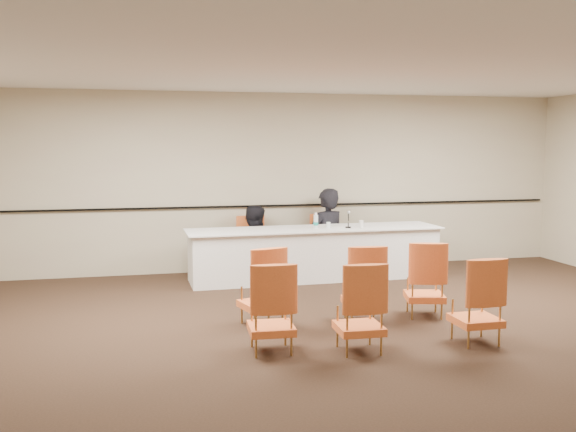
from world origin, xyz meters
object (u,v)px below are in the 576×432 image
at_px(water_bottle, 316,220).
at_px(aud_chair_back_left, 271,307).
at_px(aud_chair_back_right, 476,300).
at_px(panelist_main, 327,245).
at_px(drinking_glass, 328,225).
at_px(panelist_second, 253,254).
at_px(aud_chair_front_right, 425,279).
at_px(panelist_second_chair, 253,246).
at_px(microphone, 348,220).
at_px(panel_table, 315,253).
at_px(aud_chair_front_left, 262,286).
at_px(panelist_main_chair, 327,243).
at_px(aud_chair_back_mid, 359,306).
at_px(aud_chair_front_mid, 363,283).
at_px(coffee_cup, 361,224).

height_order(water_bottle, aud_chair_back_left, water_bottle).
distance_m(water_bottle, aud_chair_back_right, 3.72).
height_order(panelist_main, drinking_glass, panelist_main).
height_order(panelist_second, water_bottle, panelist_second).
distance_m(drinking_glass, aud_chair_front_right, 2.49).
xyz_separation_m(panelist_second_chair, microphone, (1.42, -0.67, 0.47)).
height_order(panelist_second_chair, aud_chair_front_right, same).
xyz_separation_m(panel_table, panelist_second, (-0.90, 0.57, -0.08)).
xyz_separation_m(aud_chair_front_left, aud_chair_back_left, (-0.09, -0.99, 0.00)).
distance_m(panelist_main_chair, aud_chair_back_left, 4.39).
relative_size(drinking_glass, aud_chair_front_left, 0.11).
relative_size(panelist_main, aud_chair_back_mid, 2.04).
bearing_deg(water_bottle, panelist_main, 59.18).
xyz_separation_m(drinking_glass, aud_chair_back_left, (-1.62, -3.34, -0.39)).
bearing_deg(aud_chair_front_mid, panelist_second, 110.21).
bearing_deg(aud_chair_back_mid, panel_table, 83.78).
relative_size(water_bottle, aud_chair_back_left, 0.26).
xyz_separation_m(panelist_main_chair, coffee_cup, (0.37, -0.70, 0.40)).
height_order(microphone, water_bottle, microphone).
distance_m(panel_table, panelist_second_chair, 1.07).
distance_m(panelist_main_chair, aud_chair_front_left, 3.46).
distance_m(aud_chair_back_mid, aud_chair_back_right, 1.32).
bearing_deg(aud_chair_front_right, water_bottle, 120.79).
relative_size(microphone, aud_chair_back_left, 0.28).
xyz_separation_m(panel_table, microphone, (0.53, -0.10, 0.54)).
height_order(drinking_glass, aud_chair_back_right, aud_chair_back_right).
xyz_separation_m(microphone, aud_chair_front_mid, (-0.63, -2.46, -0.47)).
relative_size(aud_chair_front_right, aud_chair_back_mid, 1.00).
height_order(water_bottle, aud_chair_front_right, water_bottle).
bearing_deg(aud_chair_back_left, aud_chair_front_right, 26.67).
bearing_deg(panelist_second_chair, aud_chair_front_mid, -76.98).
xyz_separation_m(panelist_main, drinking_glass, (-0.17, -0.67, 0.43)).
bearing_deg(aud_chair_front_mid, water_bottle, 93.30).
bearing_deg(aud_chair_front_right, aud_chair_back_mid, -123.54).
relative_size(panelist_main, aud_chair_back_left, 2.04).
relative_size(coffee_cup, aud_chair_front_right, 0.12).
bearing_deg(panelist_main, panelist_second_chair, -19.73).
bearing_deg(panelist_main, microphone, 81.17).
relative_size(water_bottle, aud_chair_front_mid, 0.26).
xyz_separation_m(water_bottle, aud_chair_front_left, (-1.34, -2.42, -0.46)).
bearing_deg(aud_chair_front_mid, panel_table, 93.71).
distance_m(aud_chair_front_right, aud_chair_back_mid, 1.69).
bearing_deg(panelist_main_chair, microphone, -79.10).
xyz_separation_m(aud_chair_back_left, aud_chair_back_right, (2.21, -0.21, 0.00)).
relative_size(panelist_main_chair, coffee_cup, 8.26).
relative_size(microphone, aud_chair_front_mid, 0.28).
bearing_deg(panelist_second, aud_chair_front_right, 130.44).
bearing_deg(aud_chair_back_left, water_bottle, 70.47).
bearing_deg(panelist_second_chair, drinking_glass, -31.54).
relative_size(panelist_main, aud_chair_front_right, 2.04).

